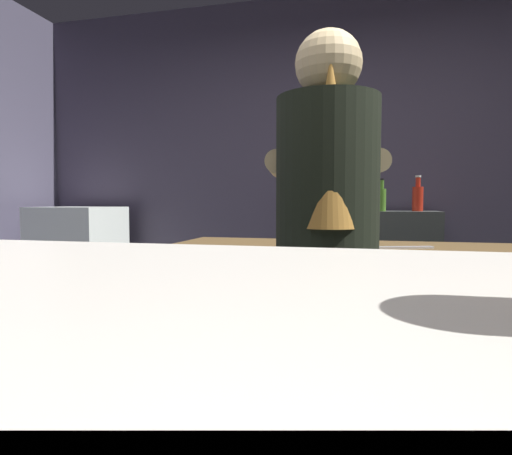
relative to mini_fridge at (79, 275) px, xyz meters
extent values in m
cube|color=#494256|center=(2.06, 0.45, 0.81)|extent=(5.20, 0.10, 2.70)
cube|color=brown|center=(2.41, -1.10, -0.08)|extent=(2.10, 0.60, 0.94)
cube|color=#3B3F3E|center=(2.30, 0.17, -0.01)|extent=(0.80, 0.36, 1.06)
cube|color=white|center=(0.00, 0.00, 0.00)|extent=(0.59, 0.55, 1.09)
cube|color=#262626|center=(0.21, -0.29, 0.05)|extent=(0.03, 0.03, 0.39)
cube|color=#338CD8|center=(-0.09, -0.28, 0.13)|extent=(0.10, 0.01, 0.12)
cube|color=#2A2D3B|center=(2.08, -1.55, -0.09)|extent=(0.28, 0.20, 0.91)
cylinder|color=black|center=(2.08, -1.55, 0.64)|extent=(0.34, 0.34, 0.56)
sphere|color=tan|center=(2.08, -1.55, 1.03)|extent=(0.22, 0.22, 0.22)
cone|color=#B27A33|center=(2.10, -1.64, 0.77)|extent=(0.18, 0.18, 0.53)
cylinder|color=tan|center=(1.89, -1.41, 0.72)|extent=(0.13, 0.33, 0.08)
cylinder|color=tan|center=(2.23, -1.36, 0.72)|extent=(0.13, 0.33, 0.08)
cylinder|color=slate|center=(2.01, -1.14, 0.42)|extent=(0.16, 0.16, 0.04)
cube|color=silver|center=(2.36, -1.15, 0.40)|extent=(0.24, 0.11, 0.01)
cylinder|color=black|center=(2.21, 0.21, 0.60)|extent=(0.05, 0.05, 0.16)
cylinder|color=black|center=(2.21, 0.21, 0.71)|extent=(0.02, 0.02, 0.06)
cylinder|color=red|center=(2.21, 0.21, 0.75)|extent=(0.03, 0.03, 0.01)
cylinder|color=#437D37|center=(2.02, 0.17, 0.58)|extent=(0.06, 0.06, 0.12)
cylinder|color=#437D37|center=(2.02, 0.17, 0.66)|extent=(0.03, 0.03, 0.05)
cylinder|color=black|center=(2.02, 0.17, 0.69)|extent=(0.03, 0.03, 0.01)
cylinder|color=red|center=(2.55, 0.16, 0.60)|extent=(0.07, 0.07, 0.17)
cylinder|color=red|center=(2.55, 0.16, 0.72)|extent=(0.03, 0.03, 0.06)
cylinder|color=white|center=(2.55, 0.16, 0.76)|extent=(0.04, 0.04, 0.01)
cylinder|color=#4B8029|center=(2.31, 0.07, 0.59)|extent=(0.06, 0.06, 0.15)
cylinder|color=#4B8029|center=(2.31, 0.07, 0.70)|extent=(0.03, 0.03, 0.06)
cylinder|color=black|center=(2.31, 0.07, 0.73)|extent=(0.03, 0.03, 0.01)
camera|label=1|loc=(2.21, -3.03, 0.58)|focal=30.91mm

